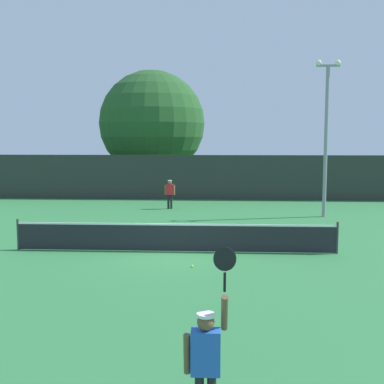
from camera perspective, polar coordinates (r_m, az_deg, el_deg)
ground_plane at (r=16.44m, az=-2.05°, el=-7.08°), size 120.00×120.00×0.00m
tennis_net at (r=16.33m, az=-2.06°, el=-5.33°), size 10.93×0.08×1.07m
perimeter_fence at (r=30.20m, az=0.35°, el=1.76°), size 30.54×0.12×2.80m
player_serving at (r=6.52m, az=1.74°, el=-18.63°), size 0.67×0.39×2.44m
player_receiving at (r=26.20m, az=-2.65°, el=0.06°), size 0.57×0.23×1.57m
tennis_ball at (r=14.49m, az=0.02°, el=-8.78°), size 0.07×0.07×0.07m
light_pole at (r=24.23m, az=15.66°, el=7.32°), size 1.18×0.28×7.55m
large_tree at (r=35.81m, az=-4.75°, el=8.10°), size 7.73×7.73×8.80m
parked_car_near at (r=37.26m, az=-3.31°, el=1.65°), size 1.99×4.24×1.69m
parked_car_mid at (r=37.48m, az=10.18°, el=1.59°), size 2.13×4.30×1.69m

